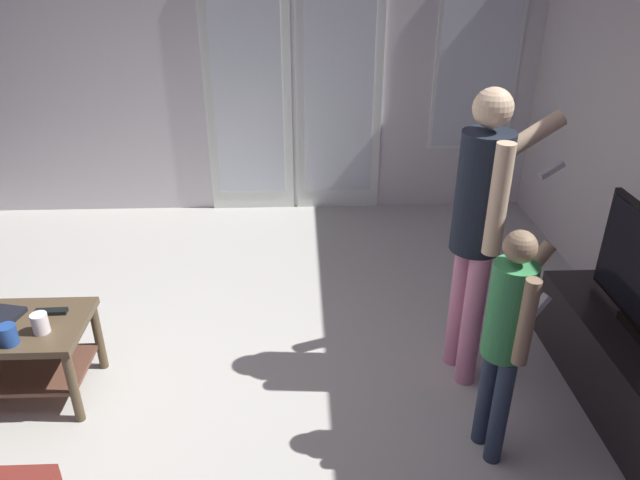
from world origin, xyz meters
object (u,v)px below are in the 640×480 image
object	(u,v)px
tv_stand	(631,370)
cup_by_laptop	(8,335)
coffee_table	(9,344)
person_adult	(481,216)
person_child	(507,329)
cup_near_edge	(40,323)
tv_remote_black	(51,312)

from	to	relation	value
tv_stand	cup_by_laptop	xyz separation A→B (m)	(-3.20, 0.02, 0.31)
coffee_table	person_adult	xyz separation A→B (m)	(2.50, 0.11, 0.66)
person_child	cup_near_edge	bearing A→B (deg)	169.52
coffee_table	tv_stand	bearing A→B (deg)	-3.29
tv_stand	tv_remote_black	bearing A→B (deg)	174.80
coffee_table	cup_near_edge	xyz separation A→B (m)	(0.24, -0.08, 0.18)
tv_stand	cup_by_laptop	distance (m)	3.22
tv_stand	tv_remote_black	size ratio (longest dim) A/B	8.17
tv_stand	cup_by_laptop	size ratio (longest dim) A/B	12.98
cup_near_edge	cup_by_laptop	distance (m)	0.15
person_adult	cup_near_edge	world-z (taller)	person_adult
coffee_table	tv_stand	xyz separation A→B (m)	(3.32, -0.19, -0.12)
coffee_table	cup_by_laptop	world-z (taller)	cup_by_laptop
tv_stand	person_child	xyz separation A→B (m)	(-0.84, -0.30, 0.51)
coffee_table	person_child	distance (m)	2.56
person_adult	cup_by_laptop	bearing A→B (deg)	-173.24
cup_by_laptop	tv_remote_black	distance (m)	0.29
tv_stand	tv_remote_black	world-z (taller)	tv_remote_black
person_child	cup_by_laptop	xyz separation A→B (m)	(-2.36, 0.32, -0.20)
coffee_table	tv_stand	distance (m)	3.33
coffee_table	cup_by_laptop	xyz separation A→B (m)	(0.11, -0.17, 0.18)
tv_stand	person_child	world-z (taller)	person_child
tv_stand	person_adult	size ratio (longest dim) A/B	0.84
coffee_table	tv_stand	world-z (taller)	coffee_table
person_adult	cup_by_laptop	xyz separation A→B (m)	(-2.38, -0.28, -0.47)
person_adult	tv_stand	bearing A→B (deg)	-20.13
person_child	cup_near_edge	size ratio (longest dim) A/B	11.25
person_adult	cup_by_laptop	distance (m)	2.45
person_adult	person_child	bearing A→B (deg)	-91.88
tv_stand	cup_by_laptop	bearing A→B (deg)	179.68
coffee_table	cup_by_laptop	bearing A→B (deg)	-56.58
person_child	cup_by_laptop	bearing A→B (deg)	172.28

